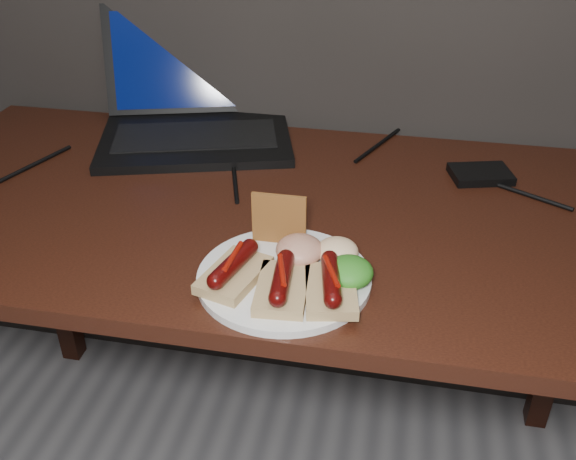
# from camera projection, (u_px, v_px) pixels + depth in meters

# --- Properties ---
(desk) EXTENTS (1.40, 0.70, 0.75)m
(desk) POSITION_uv_depth(u_px,v_px,m) (261.00, 245.00, 1.19)
(desk) COLOR #37170D
(desk) RESTS_ON ground
(laptop) EXTENTS (0.48, 0.45, 0.25)m
(laptop) POSITION_uv_depth(u_px,v_px,m) (195.00, 110.00, 1.38)
(laptop) COLOR black
(laptop) RESTS_ON desk
(hard_drive) EXTENTS (0.13, 0.10, 0.02)m
(hard_drive) POSITION_uv_depth(u_px,v_px,m) (481.00, 174.00, 1.22)
(hard_drive) COLOR black
(hard_drive) RESTS_ON desk
(desk_cables) EXTENTS (1.05, 0.44, 0.01)m
(desk_cables) POSITION_uv_depth(u_px,v_px,m) (279.00, 167.00, 1.26)
(desk_cables) COLOR black
(desk_cables) RESTS_ON desk
(plate) EXTENTS (0.28, 0.28, 0.01)m
(plate) POSITION_uv_depth(u_px,v_px,m) (284.00, 277.00, 0.94)
(plate) COLOR silver
(plate) RESTS_ON desk
(bread_sausage_left) EXTENTS (0.10, 0.13, 0.04)m
(bread_sausage_left) POSITION_uv_depth(u_px,v_px,m) (234.00, 270.00, 0.92)
(bread_sausage_left) COLOR tan
(bread_sausage_left) RESTS_ON plate
(bread_sausage_center) EXTENTS (0.08, 0.12, 0.04)m
(bread_sausage_center) POSITION_uv_depth(u_px,v_px,m) (282.00, 284.00, 0.89)
(bread_sausage_center) COLOR tan
(bread_sausage_center) RESTS_ON plate
(bread_sausage_right) EXTENTS (0.09, 0.13, 0.04)m
(bread_sausage_right) POSITION_uv_depth(u_px,v_px,m) (331.00, 285.00, 0.89)
(bread_sausage_right) COLOR tan
(bread_sausage_right) RESTS_ON plate
(crispbread) EXTENTS (0.08, 0.01, 0.08)m
(crispbread) POSITION_uv_depth(u_px,v_px,m) (279.00, 219.00, 0.99)
(crispbread) COLOR #9D5A2B
(crispbread) RESTS_ON plate
(salad_greens) EXTENTS (0.07, 0.07, 0.04)m
(salad_greens) POSITION_uv_depth(u_px,v_px,m) (349.00, 272.00, 0.91)
(salad_greens) COLOR #175811
(salad_greens) RESTS_ON plate
(salsa_mound) EXTENTS (0.07, 0.07, 0.04)m
(salsa_mound) POSITION_uv_depth(u_px,v_px,m) (300.00, 250.00, 0.96)
(salsa_mound) COLOR maroon
(salsa_mound) RESTS_ON plate
(coleslaw_mound) EXTENTS (0.06, 0.06, 0.04)m
(coleslaw_mound) POSITION_uv_depth(u_px,v_px,m) (337.00, 251.00, 0.96)
(coleslaw_mound) COLOR beige
(coleslaw_mound) RESTS_ON plate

